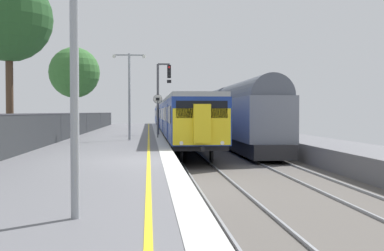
# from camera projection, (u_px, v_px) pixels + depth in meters

# --- Properties ---
(ground) EXTENTS (17.40, 110.00, 1.21)m
(ground) POSITION_uv_depth(u_px,v_px,m) (233.00, 177.00, 17.20)
(ground) COLOR slate
(commuter_train_at_platform) EXTENTS (2.83, 60.68, 3.81)m
(commuter_train_at_platform) POSITION_uv_depth(u_px,v_px,m) (171.00, 116.00, 52.23)
(commuter_train_at_platform) COLOR navy
(commuter_train_at_platform) RESTS_ON ground
(freight_train_adjacent_track) EXTENTS (2.60, 42.98, 4.69)m
(freight_train_adjacent_track) POSITION_uv_depth(u_px,v_px,m) (217.00, 114.00, 45.82)
(freight_train_adjacent_track) COLOR #232326
(freight_train_adjacent_track) RESTS_ON ground
(signal_gantry) EXTENTS (1.10, 0.24, 5.38)m
(signal_gantry) POSITION_uv_depth(u_px,v_px,m) (161.00, 90.00, 36.57)
(signal_gantry) COLOR #47474C
(signal_gantry) RESTS_ON ground
(speed_limit_sign) EXTENTS (0.59, 0.08, 2.86)m
(speed_limit_sign) POSITION_uv_depth(u_px,v_px,m) (158.00, 110.00, 32.07)
(speed_limit_sign) COLOR #59595B
(speed_limit_sign) RESTS_ON ground
(platform_lamp_near) EXTENTS (2.00, 0.20, 4.81)m
(platform_lamp_near) POSITION_uv_depth(u_px,v_px,m) (74.00, 36.00, 7.62)
(platform_lamp_near) COLOR #93999E
(platform_lamp_near) RESTS_ON ground
(platform_lamp_mid) EXTENTS (2.00, 0.20, 5.24)m
(platform_lamp_mid) POSITION_uv_depth(u_px,v_px,m) (129.00, 89.00, 29.20)
(platform_lamp_mid) COLOR #93999E
(platform_lamp_mid) RESTS_ON ground
(background_tree_left) EXTENTS (4.66, 4.66, 7.69)m
(background_tree_left) POSITION_uv_depth(u_px,v_px,m) (75.00, 74.00, 44.59)
(background_tree_left) COLOR #473323
(background_tree_left) RESTS_ON ground
(background_tree_centre) EXTENTS (4.47, 4.47, 8.78)m
(background_tree_centre) POSITION_uv_depth(u_px,v_px,m) (7.00, 20.00, 24.82)
(background_tree_centre) COLOR #473323
(background_tree_centre) RESTS_ON ground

